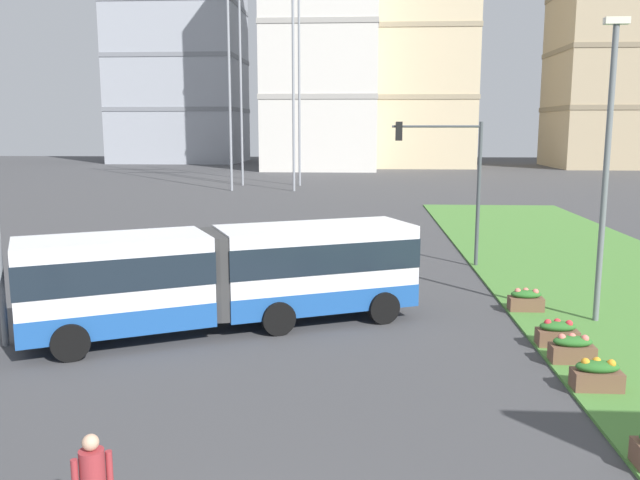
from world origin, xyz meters
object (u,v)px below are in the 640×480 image
(articulated_bus, at_px, (227,275))
(car_grey_wagon, at_px, (186,253))
(apartment_tower_west, at_px, (178,36))
(streetlight_median, at_px, (607,161))
(apartment_tower_centre, at_px, (421,1))
(flower_planter_5, at_px, (526,300))
(flower_planter_3, at_px, (572,349))
(flower_planter_2, at_px, (597,375))
(flower_planter_4, at_px, (557,333))
(apartment_tower_westcentre, at_px, (322,33))
(traffic_light_far_right, at_px, (451,168))

(articulated_bus, distance_m, car_grey_wagon, 8.88)
(apartment_tower_west, bearing_deg, streetlight_median, -67.92)
(streetlight_median, height_order, apartment_tower_centre, apartment_tower_centre)
(flower_planter_5, bearing_deg, apartment_tower_centre, 87.70)
(articulated_bus, height_order, flower_planter_5, articulated_bus)
(apartment_tower_centre, bearing_deg, articulated_bus, -98.40)
(flower_planter_3, height_order, streetlight_median, streetlight_median)
(flower_planter_2, xyz_separation_m, flower_planter_5, (0.00, 6.71, 0.00))
(articulated_bus, distance_m, apartment_tower_west, 102.44)
(articulated_bus, xyz_separation_m, flower_planter_3, (9.43, -2.59, -1.23))
(apartment_tower_west, bearing_deg, flower_planter_4, -69.41)
(flower_planter_3, bearing_deg, streetlight_median, 63.70)
(flower_planter_5, bearing_deg, articulated_bus, -166.29)
(articulated_bus, bearing_deg, apartment_tower_westcentre, 91.33)
(apartment_tower_west, distance_m, apartment_tower_centre, 41.55)
(flower_planter_3, xyz_separation_m, flower_planter_4, (0.00, 1.31, 0.00))
(apartment_tower_centre, bearing_deg, apartment_tower_westcentre, -155.22)
(flower_planter_4, xyz_separation_m, flower_planter_5, (0.00, 3.58, 0.00))
(flower_planter_2, distance_m, traffic_light_far_right, 14.62)
(flower_planter_5, distance_m, traffic_light_far_right, 8.41)
(traffic_light_far_right, bearing_deg, flower_planter_3, -82.48)
(flower_planter_5, xyz_separation_m, streetlight_median, (1.90, -1.04, 4.60))
(car_grey_wagon, distance_m, apartment_tower_centre, 83.91)
(car_grey_wagon, height_order, flower_planter_4, car_grey_wagon)
(car_grey_wagon, xyz_separation_m, flower_planter_3, (12.86, -10.73, -0.33))
(articulated_bus, bearing_deg, apartment_tower_west, 105.81)
(car_grey_wagon, distance_m, apartment_tower_westcentre, 74.34)
(articulated_bus, bearing_deg, flower_planter_2, -25.05)
(flower_planter_2, xyz_separation_m, streetlight_median, (1.90, 5.66, 4.60))
(articulated_bus, height_order, car_grey_wagon, articulated_bus)
(flower_planter_3, relative_size, apartment_tower_west, 0.03)
(articulated_bus, height_order, flower_planter_2, articulated_bus)
(streetlight_median, bearing_deg, apartment_tower_centre, 89.00)
(flower_planter_3, relative_size, flower_planter_5, 1.00)
(streetlight_median, relative_size, apartment_tower_westcentre, 0.24)
(flower_planter_4, bearing_deg, flower_planter_3, -90.00)
(car_grey_wagon, xyz_separation_m, apartment_tower_west, (-23.96, 88.58, 20.63))
(flower_planter_5, height_order, apartment_tower_west, apartment_tower_west)
(streetlight_median, bearing_deg, apartment_tower_west, 112.08)
(flower_planter_2, height_order, streetlight_median, streetlight_median)
(articulated_bus, relative_size, flower_planter_4, 10.64)
(streetlight_median, distance_m, apartment_tower_westcentre, 81.21)
(apartment_tower_westcentre, bearing_deg, flower_planter_2, -82.39)
(flower_planter_2, height_order, flower_planter_5, same)
(flower_planter_2, bearing_deg, car_grey_wagon, 135.70)
(flower_planter_4, relative_size, apartment_tower_westcentre, 0.03)
(articulated_bus, xyz_separation_m, streetlight_median, (11.33, 1.26, 3.38))
(flower_planter_3, height_order, flower_planter_4, same)
(articulated_bus, xyz_separation_m, apartment_tower_west, (-27.39, 96.72, 19.73))
(traffic_light_far_right, distance_m, streetlight_median, 9.08)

